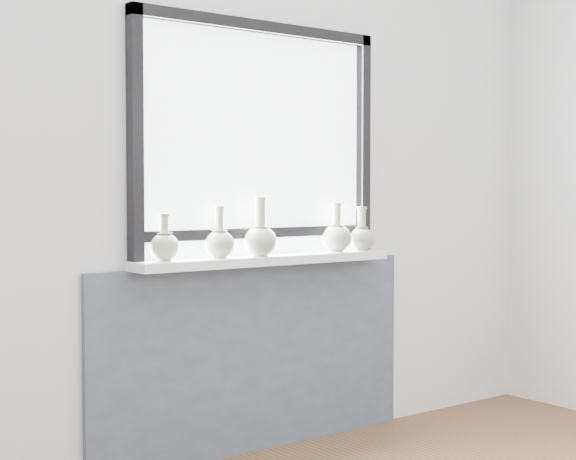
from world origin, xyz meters
TOP-DOWN VIEW (x-y plane):
  - back_wall at (0.00, 1.81)m, footprint 3.60×0.02m
  - apron_panel at (0.00, 1.78)m, footprint 1.70×0.03m
  - windowsill at (0.00, 1.71)m, footprint 1.32×0.18m
  - window at (0.00, 1.77)m, footprint 1.30×0.06m
  - vase_a at (-0.52, 1.72)m, footprint 0.13×0.13m
  - vase_b at (-0.25, 1.70)m, footprint 0.13×0.13m
  - vase_c at (-0.05, 1.68)m, footprint 0.15×0.15m
  - vase_d at (0.40, 1.70)m, footprint 0.14×0.14m
  - vase_e at (0.56, 1.69)m, footprint 0.12×0.12m

SIDE VIEW (x-z plane):
  - apron_panel at x=0.00m, z-range 0.00..0.86m
  - windowsill at x=0.00m, z-range 0.86..0.90m
  - vase_a at x=-0.52m, z-range 0.87..1.06m
  - vase_e at x=0.56m, z-range 0.86..1.07m
  - vase_b at x=-0.25m, z-range 0.86..1.08m
  - vase_d at x=0.40m, z-range 0.86..1.09m
  - vase_c at x=-0.05m, z-range 0.85..1.11m
  - back_wall at x=0.00m, z-range 0.00..2.60m
  - window at x=0.00m, z-range 0.92..1.97m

